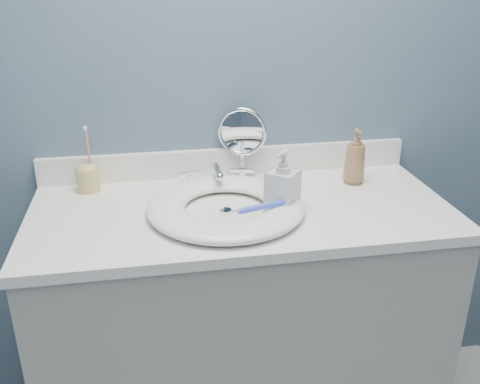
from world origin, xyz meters
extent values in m
cube|color=#49626E|center=(0.00, 1.25, 1.20)|extent=(2.20, 0.02, 2.40)
cube|color=#A09B93|center=(0.00, 0.97, 0.42)|extent=(1.20, 0.55, 0.85)
cube|color=white|center=(0.00, 0.97, 0.86)|extent=(1.22, 0.57, 0.03)
cube|color=white|center=(0.00, 1.24, 0.93)|extent=(1.22, 0.02, 0.09)
cylinder|color=silver|center=(-0.05, 0.94, 0.88)|extent=(0.04, 0.04, 0.01)
cube|color=silver|center=(-0.05, 1.16, 0.89)|extent=(0.22, 0.05, 0.01)
cylinder|color=silver|center=(-0.05, 1.16, 0.92)|extent=(0.03, 0.03, 0.06)
cylinder|color=silver|center=(-0.05, 1.11, 0.94)|extent=(0.02, 0.09, 0.02)
sphere|color=silver|center=(-0.05, 1.06, 0.94)|extent=(0.03, 0.03, 0.03)
cylinder|color=silver|center=(-0.14, 1.16, 0.90)|extent=(0.02, 0.02, 0.03)
cube|color=silver|center=(-0.14, 1.16, 0.92)|extent=(0.08, 0.03, 0.01)
cylinder|color=silver|center=(0.04, 1.16, 0.90)|extent=(0.02, 0.02, 0.03)
cube|color=silver|center=(0.04, 1.16, 0.92)|extent=(0.08, 0.03, 0.01)
cylinder|color=silver|center=(0.04, 1.20, 0.89)|extent=(0.09, 0.09, 0.01)
cylinder|color=silver|center=(0.04, 1.20, 0.94)|extent=(0.01, 0.01, 0.12)
torus|color=silver|center=(0.04, 1.20, 1.04)|extent=(0.16, 0.06, 0.16)
cylinder|color=white|center=(0.04, 1.20, 1.04)|extent=(0.13, 0.05, 0.13)
imported|color=#936842|center=(0.39, 1.10, 0.97)|extent=(0.07, 0.07, 0.18)
imported|color=silver|center=(0.11, 0.93, 0.97)|extent=(0.12, 0.12, 0.18)
cylinder|color=tan|center=(-0.45, 1.17, 0.91)|extent=(0.07, 0.07, 0.07)
ellipsoid|color=tan|center=(-0.45, 1.17, 0.95)|extent=(0.07, 0.06, 0.04)
cylinder|color=#D47C78|center=(-0.44, 1.17, 1.01)|extent=(0.01, 0.02, 0.14)
cube|color=white|center=(-0.44, 1.17, 1.08)|extent=(0.01, 0.02, 0.01)
cube|color=blue|center=(0.04, 0.87, 0.92)|extent=(0.15, 0.06, 0.01)
cube|color=white|center=(-0.04, 0.85, 0.93)|extent=(0.02, 0.02, 0.01)
camera|label=1|loc=(-0.25, -0.42, 1.54)|focal=40.00mm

